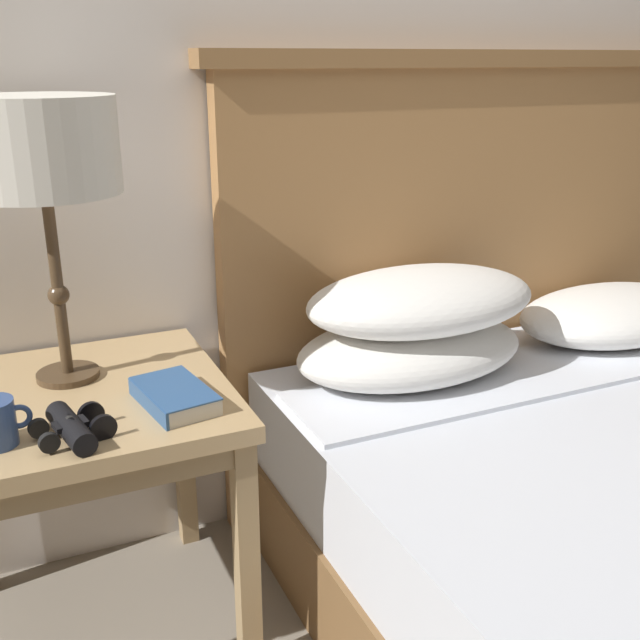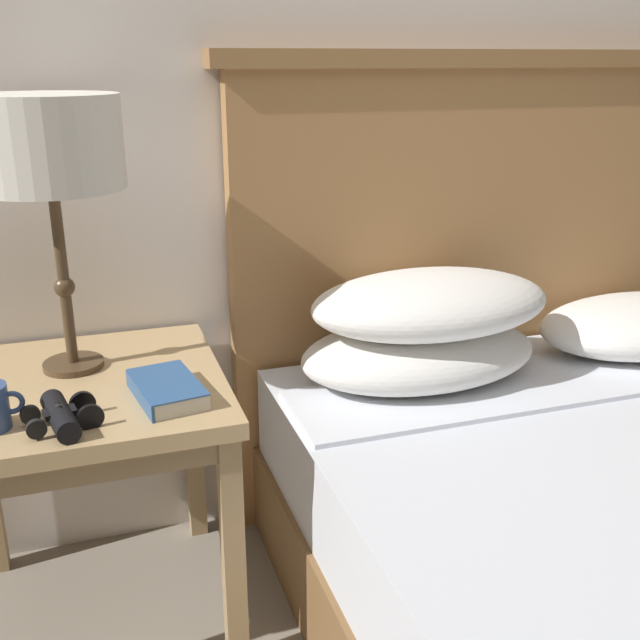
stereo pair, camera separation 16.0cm
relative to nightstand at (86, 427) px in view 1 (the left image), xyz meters
The scene contains 5 objects.
wall_back 0.99m from the nightstand, 33.83° to the left, with size 8.00×0.06×2.60m.
nightstand is the anchor object (origin of this frame).
table_lamp 0.56m from the nightstand, 100.31° to the left, with size 0.30×0.30×0.58m.
book_on_nightstand 0.23m from the nightstand, 39.87° to the right, with size 0.15×0.21×0.04m.
binoculars_pair 0.22m from the nightstand, 101.93° to the right, with size 0.15×0.16×0.05m.
Camera 1 is at (-0.62, -0.78, 1.24)m, focal length 42.00 mm.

